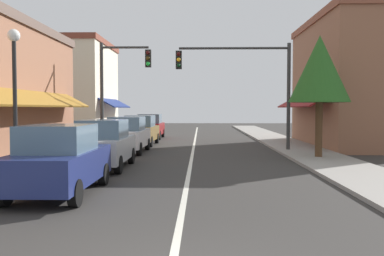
{
  "coord_description": "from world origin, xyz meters",
  "views": [
    {
      "loc": [
        0.39,
        -4.85,
        2.18
      ],
      "look_at": [
        0.0,
        14.2,
        1.3
      ],
      "focal_mm": 39.74,
      "sensor_mm": 36.0,
      "label": 1
    }
  ],
  "objects": [
    {
      "name": "ground_plane",
      "position": [
        0.0,
        18.0,
        0.0
      ],
      "size": [
        80.0,
        80.0,
        0.0
      ],
      "primitive_type": "plane",
      "color": "#33302D"
    },
    {
      "name": "parked_car_second_left",
      "position": [
        -3.13,
        10.43,
        0.88
      ],
      "size": [
        1.8,
        4.11,
        1.77
      ],
      "rotation": [
        0.0,
        0.0,
        0.01
      ],
      "color": "#B7BABF",
      "rests_on": "ground"
    },
    {
      "name": "parked_car_far_left",
      "position": [
        -3.17,
        20.24,
        0.88
      ],
      "size": [
        1.87,
        4.15,
        1.77
      ],
      "rotation": [
        0.0,
        0.0,
        -0.03
      ],
      "color": "brown",
      "rests_on": "ground"
    },
    {
      "name": "storefront_right_block",
      "position": [
        9.29,
        20.0,
        3.69
      ],
      "size": [
        6.3,
        10.2,
        7.37
      ],
      "color": "#8E5B42",
      "rests_on": "ground"
    },
    {
      "name": "sidewalk_left",
      "position": [
        -5.5,
        18.0,
        0.06
      ],
      "size": [
        2.6,
        56.0,
        0.12
      ],
      "primitive_type": "cube",
      "color": "gray",
      "rests_on": "ground"
    },
    {
      "name": "tree_right_near",
      "position": [
        5.44,
        13.35,
        3.83
      ],
      "size": [
        2.58,
        2.58,
        5.28
      ],
      "color": "#4C331E",
      "rests_on": "ground"
    },
    {
      "name": "parked_car_distant_left",
      "position": [
        -3.27,
        25.83,
        0.88
      ],
      "size": [
        1.81,
        4.11,
        1.77
      ],
      "rotation": [
        0.0,
        0.0,
        -0.01
      ],
      "color": "maroon",
      "rests_on": "ground"
    },
    {
      "name": "traffic_signal_left_corner",
      "position": [
        -3.94,
        17.32,
        3.67
      ],
      "size": [
        2.72,
        0.5,
        5.61
      ],
      "color": "#333333",
      "rests_on": "ground"
    },
    {
      "name": "traffic_signal_mast_arm",
      "position": [
        2.75,
        16.5,
        3.77
      ],
      "size": [
        5.74,
        0.5,
        5.44
      ],
      "color": "#333333",
      "rests_on": "ground"
    },
    {
      "name": "sidewalk_right",
      "position": [
        5.5,
        18.0,
        0.06
      ],
      "size": [
        2.6,
        56.0,
        0.12
      ],
      "primitive_type": "cube",
      "color": "gray",
      "rests_on": "ground"
    },
    {
      "name": "parked_car_nearest_left",
      "position": [
        -3.16,
        5.71,
        0.88
      ],
      "size": [
        1.79,
        4.1,
        1.77
      ],
      "rotation": [
        0.0,
        0.0,
        -0.0
      ],
      "color": "navy",
      "rests_on": "ground"
    },
    {
      "name": "lane_center_stripe",
      "position": [
        0.0,
        18.0,
        0.0
      ],
      "size": [
        0.14,
        52.0,
        0.01
      ],
      "primitive_type": "cube",
      "color": "silver",
      "rests_on": "ground"
    },
    {
      "name": "parked_car_third_left",
      "position": [
        -3.21,
        15.91,
        0.88
      ],
      "size": [
        1.83,
        4.13,
        1.77
      ],
      "rotation": [
        0.0,
        0.0,
        -0.02
      ],
      "color": "silver",
      "rests_on": "ground"
    },
    {
      "name": "street_lamp_left_near",
      "position": [
        -5.01,
        7.4,
        3.04
      ],
      "size": [
        0.36,
        0.36,
        4.47
      ],
      "color": "black",
      "rests_on": "ground"
    },
    {
      "name": "storefront_far_left",
      "position": [
        -9.35,
        28.0,
        3.67
      ],
      "size": [
        6.42,
        8.2,
        7.32
      ],
      "color": "beige",
      "rests_on": "ground"
    }
  ]
}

